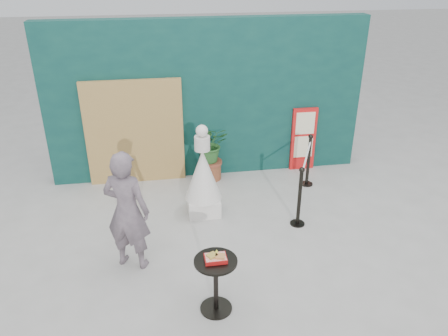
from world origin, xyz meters
TOP-DOWN VIEW (x-y plane):
  - ground at (0.00, 0.00)m, footprint 60.00×60.00m
  - back_wall at (0.00, 3.15)m, footprint 6.00×0.30m
  - bamboo_fence at (-1.40, 2.94)m, footprint 1.80×0.08m
  - woman at (-1.46, 0.36)m, footprint 0.75×0.64m
  - menu_board at (1.90, 2.95)m, footprint 0.50×0.07m
  - statue at (-0.29, 1.58)m, footprint 0.62×0.62m
  - cafe_table at (-0.41, -0.72)m, footprint 0.52×0.52m
  - food_basket at (-0.41, -0.72)m, footprint 0.26×0.19m
  - planter at (0.00, 2.80)m, footprint 0.65×0.56m
  - stanchion_barrier at (1.48, 1.61)m, footprint 0.84×1.54m

SIDE VIEW (x-z plane):
  - ground at x=0.00m, z-range 0.00..0.00m
  - stanchion_barrier at x=1.48m, z-range -0.02..1.01m
  - cafe_table at x=-0.41m, z-range 0.12..0.87m
  - planter at x=0.00m, z-range 0.09..1.19m
  - statue at x=-0.29m, z-range -0.15..1.44m
  - menu_board at x=1.90m, z-range 0.00..1.30m
  - food_basket at x=-0.41m, z-range 0.73..0.84m
  - woman at x=-1.46m, z-range 0.00..1.75m
  - bamboo_fence at x=-1.40m, z-range 0.00..2.00m
  - back_wall at x=0.00m, z-range 0.00..3.00m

